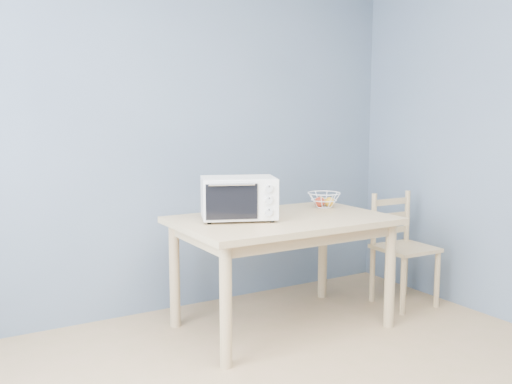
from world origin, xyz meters
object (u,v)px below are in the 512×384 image
dining_table (282,232)px  toaster_oven (236,198)px  dining_chair (401,250)px  fruit_basket (323,200)px

dining_table → toaster_oven: bearing=165.9°
dining_table → toaster_oven: size_ratio=2.53×
dining_table → toaster_oven: (-0.31, 0.08, 0.25)m
toaster_oven → dining_chair: bearing=16.8°
toaster_oven → fruit_basket: (0.79, 0.11, -0.09)m
toaster_oven → dining_chair: size_ratio=0.66×
dining_table → toaster_oven: toaster_oven is taller
dining_table → fruit_basket: 0.54m
fruit_basket → dining_chair: 0.73m
dining_table → fruit_basket: (0.48, 0.19, 0.16)m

